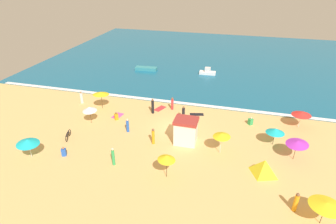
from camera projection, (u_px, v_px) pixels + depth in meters
ground_plane at (174, 128)px, 31.19m from camera, size 60.00×60.00×0.00m
ocean_water at (208, 57)px, 55.08m from camera, size 60.00×44.00×0.10m
wave_breaker_foam at (185, 103)px, 36.52m from camera, size 57.00×0.70×0.01m
lifeguard_cabana at (186, 131)px, 28.00m from camera, size 2.35×1.97×2.71m
beach_umbrella_0 at (28, 142)px, 25.57m from camera, size 2.25×2.22×2.11m
beach_umbrella_1 at (89, 109)px, 31.37m from camera, size 1.65×1.68×2.11m
beach_umbrella_2 at (222, 135)px, 26.04m from camera, size 2.30×2.29×2.30m
beach_umbrella_3 at (326, 204)px, 18.79m from camera, size 2.41×2.42×2.02m
beach_umbrella_4 at (297, 143)px, 25.31m from camera, size 2.78×2.77×2.13m
beach_umbrella_5 at (302, 113)px, 30.55m from camera, size 2.62×2.61×1.97m
beach_umbrella_6 at (167, 158)px, 23.01m from camera, size 1.90×1.88×2.32m
beach_umbrella_7 at (101, 93)px, 34.50m from camera, size 2.39×2.40×2.34m
beach_umbrella_8 at (275, 131)px, 27.53m from camera, size 2.39×2.40×1.93m
beach_tent at (264, 167)px, 23.96m from camera, size 2.48×2.40×1.46m
parked_bicycle at (68, 135)px, 29.17m from camera, size 0.59×1.76×0.76m
beachgoer_0 at (153, 106)px, 33.90m from camera, size 0.36×0.36×1.93m
beachgoer_1 at (251, 121)px, 31.69m from camera, size 0.62×0.62×0.95m
beachgoer_2 at (82, 98)px, 36.54m from camera, size 0.46×0.46×1.63m
beachgoer_3 at (153, 136)px, 28.03m from camera, size 0.41×0.41×1.77m
beachgoer_4 at (113, 156)px, 25.01m from camera, size 0.30×0.30×1.84m
beachgoer_5 at (172, 104)px, 34.85m from camera, size 0.42×0.42×1.65m
beachgoer_6 at (116, 116)px, 32.70m from camera, size 0.56×0.56×0.96m
beachgoer_7 at (296, 202)px, 20.29m from camera, size 0.44×0.44×1.68m
beachgoer_8 at (128, 125)px, 30.14m from camera, size 0.31×0.31×1.61m
beachgoer_9 at (64, 152)px, 26.46m from camera, size 0.55×0.55×0.97m
beachgoer_10 at (183, 113)px, 32.75m from camera, size 0.46×0.46×1.63m
beach_towel_0 at (118, 116)px, 33.71m from camera, size 1.18×1.66×0.01m
beach_towel_1 at (197, 114)px, 34.01m from camera, size 1.80×1.08×0.01m
beach_towel_2 at (160, 109)px, 35.41m from camera, size 1.44×1.90×0.01m
small_boat_0 at (146, 69)px, 48.15m from camera, size 3.82×1.49×0.52m
small_boat_1 at (208, 72)px, 46.26m from camera, size 2.73×1.22×1.17m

